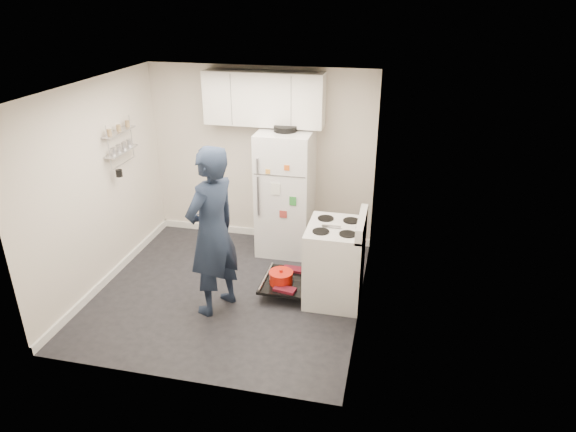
% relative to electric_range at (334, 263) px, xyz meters
% --- Properties ---
extents(room, '(3.21, 3.21, 2.51)m').
position_rel_electric_range_xyz_m(room, '(-1.29, -0.12, 0.74)').
color(room, black).
rests_on(room, ground).
extents(electric_range, '(0.66, 0.76, 1.10)m').
position_rel_electric_range_xyz_m(electric_range, '(0.00, 0.00, 0.00)').
color(electric_range, silver).
rests_on(electric_range, ground).
extents(open_oven_door, '(0.55, 0.70, 0.23)m').
position_rel_electric_range_xyz_m(open_oven_door, '(-0.60, -0.03, -0.28)').
color(open_oven_door, black).
rests_on(open_oven_door, ground).
extents(refrigerator, '(0.72, 0.74, 1.79)m').
position_rel_electric_range_xyz_m(refrigerator, '(-0.84, 1.10, 0.40)').
color(refrigerator, silver).
rests_on(refrigerator, ground).
extents(upper_cabinets, '(1.60, 0.33, 0.70)m').
position_rel_electric_range_xyz_m(upper_cabinets, '(-1.16, 1.28, 1.63)').
color(upper_cabinets, silver).
rests_on(upper_cabinets, room).
extents(wall_shelf_rack, '(0.14, 0.60, 0.61)m').
position_rel_electric_range_xyz_m(wall_shelf_rack, '(-2.78, 0.34, 1.21)').
color(wall_shelf_rack, '#B2B2B7').
rests_on(wall_shelf_rack, room).
extents(person, '(0.72, 0.85, 1.97)m').
position_rel_electric_range_xyz_m(person, '(-1.29, -0.51, 0.52)').
color(person, '#182135').
rests_on(person, ground).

